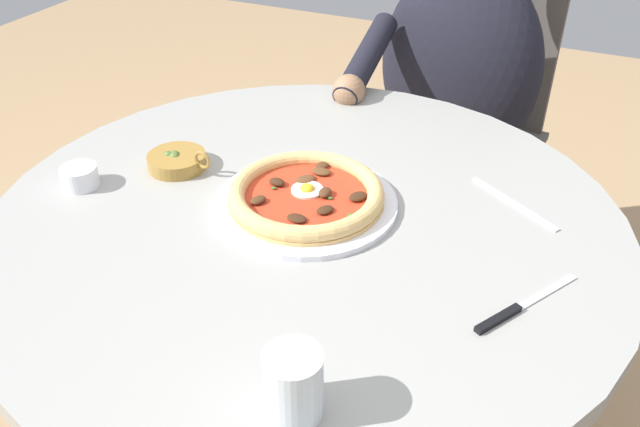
% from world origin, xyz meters
% --- Properties ---
extents(dining_table, '(1.01, 1.01, 0.71)m').
position_xyz_m(dining_table, '(0.00, 0.00, 0.55)').
color(dining_table, '#999993').
rests_on(dining_table, ground).
extents(pizza_on_plate, '(0.29, 0.29, 0.04)m').
position_xyz_m(pizza_on_plate, '(-0.01, 0.02, 0.73)').
color(pizza_on_plate, white).
rests_on(pizza_on_plate, dining_table).
extents(water_glass, '(0.07, 0.07, 0.09)m').
position_xyz_m(water_glass, '(0.16, -0.35, 0.75)').
color(water_glass, silver).
rests_on(water_glass, dining_table).
extents(steak_knife, '(0.11, 0.17, 0.01)m').
position_xyz_m(steak_knife, '(0.34, -0.10, 0.71)').
color(steak_knife, silver).
rests_on(steak_knife, dining_table).
extents(ramekin_capers, '(0.06, 0.06, 0.04)m').
position_xyz_m(ramekin_capers, '(-0.38, -0.08, 0.73)').
color(ramekin_capers, white).
rests_on(ramekin_capers, dining_table).
extents(olive_pan, '(0.13, 0.10, 0.05)m').
position_xyz_m(olive_pan, '(-0.26, 0.03, 0.72)').
color(olive_pan, olive).
rests_on(olive_pan, dining_table).
extents(fork_utensil, '(0.16, 0.11, 0.00)m').
position_xyz_m(fork_utensil, '(0.30, 0.16, 0.71)').
color(fork_utensil, '#BCBCC1').
rests_on(fork_utensil, dining_table).
extents(diner_person, '(0.41, 0.49, 1.13)m').
position_xyz_m(diner_person, '(0.06, 0.72, 0.51)').
color(diner_person, '#282833').
rests_on(diner_person, ground).
extents(cafe_chair_diner, '(0.43, 0.43, 0.83)m').
position_xyz_m(cafe_chair_diner, '(0.08, 0.85, 0.51)').
color(cafe_chair_diner, '#504A45').
rests_on(cafe_chair_diner, ground).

